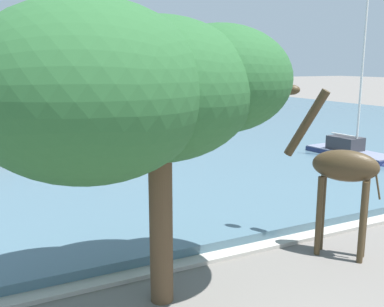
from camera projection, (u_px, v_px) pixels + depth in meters
harbor_water at (47, 131)px, 35.37m from camera, size 79.82×52.18×0.38m
quay_edge_coping at (197, 261)px, 12.35m from camera, size 79.82×0.50×0.12m
giraffe_statue at (339, 168)px, 12.41m from camera, size 2.08×2.59×5.11m
sailboat_red at (202, 113)px, 46.06m from camera, size 3.81×8.69×9.26m
sailboat_navy at (355, 155)px, 24.54m from camera, size 2.18×6.01×8.84m
shade_tree at (136, 90)px, 9.09m from camera, size 7.10×4.84×6.80m
townhouse_tall_gabled at (37, 64)px, 63.06m from camera, size 6.08×6.34×10.92m
townhouse_end_terrace at (115, 58)px, 65.39m from camera, size 7.07×5.56×12.74m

